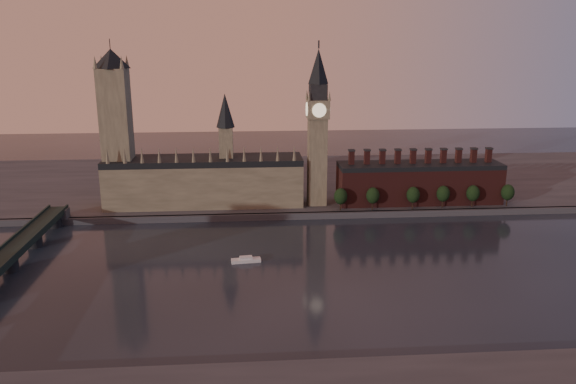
# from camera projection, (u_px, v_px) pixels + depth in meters

# --- Properties ---
(ground) EXTENTS (900.00, 900.00, 0.00)m
(ground) POSITION_uv_depth(u_px,v_px,m) (324.00, 275.00, 274.33)
(ground) COLOR black
(ground) RESTS_ON ground
(north_bank) EXTENTS (900.00, 182.00, 4.00)m
(north_bank) POSITION_uv_depth(u_px,v_px,m) (293.00, 182.00, 445.10)
(north_bank) COLOR #4D4C52
(north_bank) RESTS_ON ground
(palace_of_westminster) EXTENTS (130.00, 30.30, 74.00)m
(palace_of_westminster) POSITION_uv_depth(u_px,v_px,m) (205.00, 179.00, 374.55)
(palace_of_westminster) COLOR gray
(palace_of_westminster) RESTS_ON north_bank
(victoria_tower) EXTENTS (24.00, 24.00, 108.00)m
(victoria_tower) POSITION_uv_depth(u_px,v_px,m) (116.00, 124.00, 360.78)
(victoria_tower) COLOR gray
(victoria_tower) RESTS_ON north_bank
(big_ben) EXTENTS (15.00, 15.00, 107.00)m
(big_ben) POSITION_uv_depth(u_px,v_px,m) (318.00, 126.00, 365.94)
(big_ben) COLOR gray
(big_ben) RESTS_ON north_bank
(chimney_block) EXTENTS (110.00, 25.00, 37.00)m
(chimney_block) POSITION_uv_depth(u_px,v_px,m) (419.00, 182.00, 381.25)
(chimney_block) COLOR #4A1E1C
(chimney_block) RESTS_ON north_bank
(embankment_tree_0) EXTENTS (8.60, 8.60, 14.88)m
(embankment_tree_0) POSITION_uv_depth(u_px,v_px,m) (341.00, 196.00, 362.64)
(embankment_tree_0) COLOR black
(embankment_tree_0) RESTS_ON north_bank
(embankment_tree_1) EXTENTS (8.60, 8.60, 14.88)m
(embankment_tree_1) POSITION_uv_depth(u_px,v_px,m) (373.00, 196.00, 364.57)
(embankment_tree_1) COLOR black
(embankment_tree_1) RESTS_ON north_bank
(embankment_tree_2) EXTENTS (8.60, 8.60, 14.88)m
(embankment_tree_2) POSITION_uv_depth(u_px,v_px,m) (413.00, 195.00, 366.23)
(embankment_tree_2) COLOR black
(embankment_tree_2) RESTS_ON north_bank
(embankment_tree_3) EXTENTS (8.60, 8.60, 14.88)m
(embankment_tree_3) POSITION_uv_depth(u_px,v_px,m) (443.00, 194.00, 368.75)
(embankment_tree_3) COLOR black
(embankment_tree_3) RESTS_ON north_bank
(embankment_tree_4) EXTENTS (8.60, 8.60, 14.88)m
(embankment_tree_4) POSITION_uv_depth(u_px,v_px,m) (473.00, 193.00, 369.94)
(embankment_tree_4) COLOR black
(embankment_tree_4) RESTS_ON north_bank
(embankment_tree_5) EXTENTS (8.60, 8.60, 14.88)m
(embankment_tree_5) POSITION_uv_depth(u_px,v_px,m) (508.00, 192.00, 372.12)
(embankment_tree_5) COLOR black
(embankment_tree_5) RESTS_ON north_bank
(river_boat) EXTENTS (15.60, 5.97, 3.04)m
(river_boat) POSITION_uv_depth(u_px,v_px,m) (246.00, 260.00, 290.58)
(river_boat) COLOR silver
(river_boat) RESTS_ON ground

